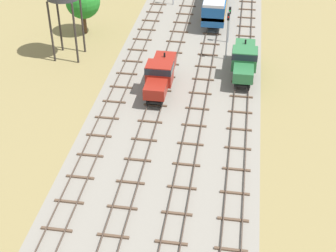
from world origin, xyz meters
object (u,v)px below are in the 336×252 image
shunter_loco_centre_near (244,59)px  signal_post_mid (229,19)px  signal_post_near (228,30)px  shunter_loco_left_nearest (160,74)px

shunter_loco_centre_near → signal_post_mid: bearing=104.6°
shunter_loco_centre_near → signal_post_mid: (-2.15, 8.24, 1.05)m
shunter_loco_centre_near → signal_post_near: signal_post_near is taller
shunter_loco_left_nearest → signal_post_near: (6.44, 8.24, 1.69)m
signal_post_near → signal_post_mid: size_ratio=1.23×
signal_post_mid → shunter_loco_centre_near: bearing=-75.4°
shunter_loco_centre_near → signal_post_near: 4.54m
shunter_loco_centre_near → signal_post_mid: signal_post_mid is taller
signal_post_near → shunter_loco_centre_near: bearing=-59.4°
shunter_loco_left_nearest → signal_post_mid: 14.41m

